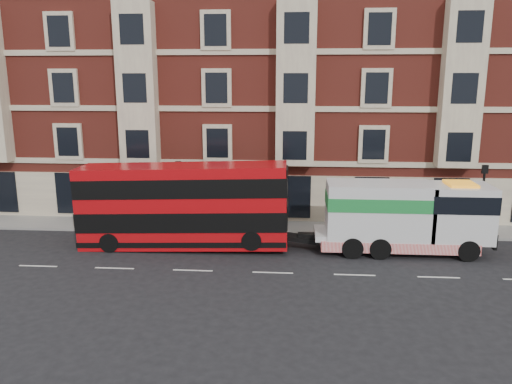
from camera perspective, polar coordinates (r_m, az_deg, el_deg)
ground at (r=24.91m, az=1.92°, el=-9.20°), size 120.00×120.00×0.00m
sidewalk at (r=31.97m, az=2.49°, el=-4.08°), size 90.00×3.00×0.15m
victorian_terrace at (r=38.12m, az=3.78°, el=13.81°), size 45.00×12.00×20.40m
lamp_post_west at (r=30.82m, az=-8.76°, el=0.14°), size 0.35×0.15×4.35m
lamp_post_east at (r=32.03m, az=24.45°, el=-0.39°), size 0.35×0.15×4.35m
double_decker_bus at (r=28.19m, az=-8.30°, el=-1.40°), size 11.62×2.67×4.70m
tow_truck at (r=28.28m, az=16.36°, el=-2.66°), size 9.30×2.75×3.88m
pedestrian at (r=31.43m, az=-8.55°, el=-2.59°), size 0.81×0.71×1.88m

